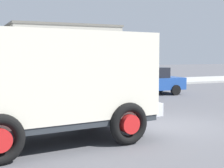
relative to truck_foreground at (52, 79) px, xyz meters
name	(u,v)px	position (x,y,z in m)	size (l,w,h in m)	color
ground_plane	(168,125)	(4.03, 0.52, -1.67)	(120.00, 120.00, 0.00)	#56565B
sidewalk_far	(53,85)	(4.03, 15.59, -1.59)	(80.00, 5.00, 0.16)	#ADADA8
truck_foreground	(52,79)	(0.00, 0.00, 0.00)	(5.65, 3.24, 2.90)	silver
cyclist	(138,89)	(4.77, 3.95, -0.80)	(1.61, 0.77, 1.72)	black
traffic_light_pole	(154,61)	(5.81, 4.33, 0.40)	(0.24, 0.43, 3.20)	red
car_white_mid	(149,81)	(7.79, 8.12, -0.85)	(4.01, 1.89, 1.60)	#234C9E
building_mid_block	(62,53)	(6.27, 20.93, 0.83)	(9.58, 5.78, 4.98)	#B2AD9E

